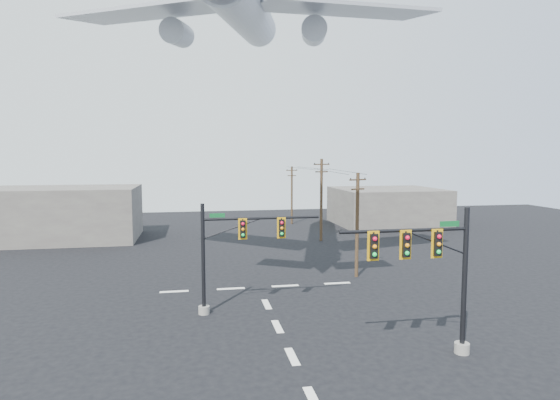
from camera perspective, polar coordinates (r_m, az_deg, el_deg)
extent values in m
plane|color=black|center=(23.58, 1.49, -18.55)|extent=(120.00, 120.00, 0.00)
cube|color=white|center=(20.08, 4.05, -23.06)|extent=(0.40, 2.00, 0.01)
cube|color=white|center=(23.58, 1.49, -18.53)|extent=(0.40, 2.00, 0.01)
cube|color=white|center=(27.21, -0.31, -15.16)|extent=(0.40, 2.00, 0.01)
cube|color=white|center=(30.94, -1.64, -12.59)|extent=(0.40, 2.00, 0.01)
cube|color=white|center=(34.47, -12.78, -10.82)|extent=(2.00, 0.40, 0.01)
cube|color=white|center=(34.52, -6.02, -10.69)|extent=(2.00, 0.40, 0.01)
cube|color=white|center=(35.04, 0.63, -10.42)|extent=(2.00, 0.40, 0.01)
cube|color=white|center=(35.99, 6.99, -10.03)|extent=(2.00, 0.40, 0.01)
cylinder|color=gray|center=(25.43, 21.29, -16.47)|extent=(0.72, 0.72, 0.51)
cylinder|color=black|center=(24.41, 21.56, -9.19)|extent=(0.25, 0.25, 7.16)
cylinder|color=black|center=(22.40, 14.94, -3.60)|extent=(6.29, 0.16, 0.16)
cylinder|color=black|center=(23.21, 18.43, -4.92)|extent=(3.38, 0.08, 0.08)
cube|color=black|center=(23.08, 18.61, -5.06)|extent=(0.35, 0.31, 1.13)
cube|color=#CF910C|center=(23.10, 18.58, -5.05)|extent=(0.56, 0.04, 1.38)
sphere|color=red|center=(22.87, 18.85, -4.25)|extent=(0.20, 0.20, 0.20)
sphere|color=orange|center=(22.93, 18.82, -5.13)|extent=(0.20, 0.20, 0.20)
sphere|color=#0CC042|center=(23.00, 18.79, -6.01)|extent=(0.20, 0.20, 0.20)
cube|color=black|center=(22.37, 15.07, -5.29)|extent=(0.35, 0.31, 1.13)
cube|color=#CF910C|center=(22.39, 15.04, -5.28)|extent=(0.56, 0.04, 1.38)
sphere|color=red|center=(22.15, 15.28, -4.46)|extent=(0.20, 0.20, 0.20)
sphere|color=orange|center=(22.22, 15.26, -5.37)|extent=(0.20, 0.20, 0.20)
sphere|color=#0CC042|center=(22.28, 15.24, -6.27)|extent=(0.20, 0.20, 0.20)
cube|color=black|center=(21.75, 11.31, -5.51)|extent=(0.35, 0.31, 1.13)
cube|color=#CF910C|center=(21.77, 11.29, -5.50)|extent=(0.56, 0.04, 1.38)
sphere|color=red|center=(21.52, 11.50, -4.66)|extent=(0.20, 0.20, 0.20)
sphere|color=orange|center=(21.59, 11.48, -5.60)|extent=(0.20, 0.20, 0.20)
sphere|color=#0CC042|center=(21.66, 11.46, -6.53)|extent=(0.20, 0.20, 0.20)
cube|color=#0B4F21|center=(23.34, 19.96, -2.75)|extent=(0.97, 0.04, 0.27)
cylinder|color=gray|center=(29.51, -9.25, -13.09)|extent=(0.67, 0.67, 0.48)
cylinder|color=black|center=(28.67, -9.35, -7.15)|extent=(0.23, 0.23, 6.74)
cylinder|color=black|center=(28.53, -2.23, -2.23)|extent=(7.14, 0.15, 0.15)
cylinder|color=black|center=(28.42, -5.80, -3.46)|extent=(3.75, 0.08, 0.08)
cube|color=black|center=(28.33, -4.57, -3.54)|extent=(0.33, 0.29, 1.06)
cube|color=#CF910C|center=(28.35, -4.58, -3.53)|extent=(0.53, 0.04, 1.30)
sphere|color=red|center=(28.12, -4.54, -2.91)|extent=(0.19, 0.19, 0.19)
sphere|color=orange|center=(28.17, -4.54, -3.59)|extent=(0.19, 0.19, 0.19)
sphere|color=#0CC042|center=(28.23, -4.53, -4.27)|extent=(0.19, 0.19, 0.19)
cube|color=black|center=(28.67, 0.17, -3.41)|extent=(0.33, 0.29, 1.06)
cube|color=#CF910C|center=(28.69, 0.17, -3.41)|extent=(0.53, 0.04, 1.30)
sphere|color=red|center=(28.46, 0.23, -2.79)|extent=(0.19, 0.19, 0.19)
sphere|color=orange|center=(28.51, 0.23, -3.46)|extent=(0.19, 0.19, 0.19)
sphere|color=#0CC042|center=(28.56, 0.23, -4.13)|extent=(0.19, 0.19, 0.19)
cube|color=#0B4F21|center=(28.19, -7.66, -1.88)|extent=(0.92, 0.04, 0.25)
cylinder|color=#44321D|center=(37.26, 9.38, -3.05)|extent=(0.28, 0.28, 8.26)
cube|color=#44321D|center=(36.91, 9.47, 2.45)|extent=(1.57, 0.73, 0.11)
cube|color=#44321D|center=(36.95, 9.45, 1.32)|extent=(1.23, 0.59, 0.11)
cylinder|color=black|center=(36.41, 8.61, 2.57)|extent=(0.09, 0.09, 0.11)
cylinder|color=black|center=(36.90, 9.47, 2.60)|extent=(0.09, 0.09, 0.11)
cylinder|color=black|center=(37.40, 10.31, 2.62)|extent=(0.09, 0.09, 0.11)
cylinder|color=#44321D|center=(52.49, 5.06, -0.01)|extent=(0.31, 0.31, 9.23)
cube|color=#44321D|center=(52.27, 5.09, 4.35)|extent=(1.87, 0.34, 0.12)
cube|color=#44321D|center=(52.29, 5.09, 3.45)|extent=(1.46, 0.29, 0.12)
cylinder|color=black|center=(51.96, 4.24, 4.47)|extent=(0.10, 0.10, 0.12)
cylinder|color=black|center=(52.27, 5.09, 4.47)|extent=(0.10, 0.10, 0.12)
cylinder|color=black|center=(52.58, 5.93, 4.47)|extent=(0.10, 0.10, 0.12)
cylinder|color=#44321D|center=(65.42, 1.45, 0.58)|extent=(0.28, 0.28, 8.07)
cube|color=#44321D|center=(65.21, 1.46, 3.63)|extent=(1.63, 0.48, 0.11)
cube|color=#44321D|center=(65.24, 1.45, 2.99)|extent=(1.27, 0.40, 0.11)
cylinder|color=black|center=(64.90, 0.87, 3.71)|extent=(0.09, 0.09, 0.11)
cylinder|color=black|center=(65.21, 1.46, 3.71)|extent=(0.09, 0.09, 0.11)
cylinder|color=black|center=(65.53, 2.04, 3.72)|extent=(0.09, 0.09, 0.11)
cylinder|color=black|center=(44.32, 5.94, 3.51)|extent=(1.36, 15.70, 0.03)
cylinder|color=black|center=(58.53, 2.33, 3.91)|extent=(0.49, 13.43, 0.03)
cylinder|color=black|center=(44.79, 7.86, 3.51)|extent=(1.55, 15.70, 0.03)
cylinder|color=black|center=(58.90, 3.81, 3.91)|extent=(0.68, 13.43, 0.03)
cylinder|color=#AEB2BB|center=(37.73, -4.22, 22.09)|extent=(8.03, 21.02, 5.81)
cone|color=#AEB2BB|center=(50.11, -2.31, 19.75)|extent=(4.33, 5.57, 3.81)
cube|color=#AEB2BB|center=(37.89, -16.32, 21.06)|extent=(13.25, 11.85, 0.83)
cube|color=#AEB2BB|center=(36.11, 7.97, 22.02)|extent=(13.92, 7.15, 0.83)
cylinder|color=#AEB2BB|center=(37.90, -12.41, 19.25)|extent=(2.60, 3.80, 2.23)
cylinder|color=#AEB2BB|center=(36.66, 4.17, 19.84)|extent=(2.60, 3.80, 2.23)
cube|color=#69655C|center=(58.56, -25.73, -1.55)|extent=(18.00, 10.00, 6.00)
cube|color=#69655C|center=(66.94, 12.94, -0.76)|extent=(14.00, 12.00, 5.00)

